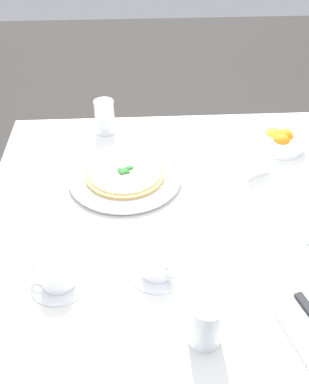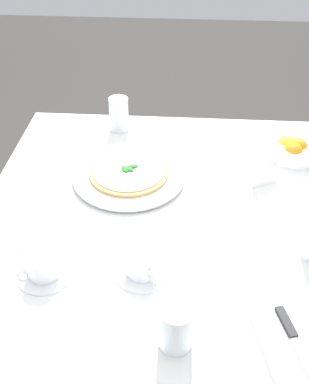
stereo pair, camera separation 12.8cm
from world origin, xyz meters
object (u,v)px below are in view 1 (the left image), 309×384
Objects in this scene: coffee_cup_near_right at (58,276)px; citrus_bowl at (280,141)px; coffee_cup_back_corner at (158,266)px; pizza at (125,173)px; water_glass_far_left at (105,119)px; water_glass_right_edge at (205,325)px; pizza_plate at (125,177)px; menu_card at (260,169)px.

citrus_bowl is (-0.54, 0.66, -0.00)m from coffee_cup_near_right.
coffee_cup_near_right reaches higher than coffee_cup_back_corner.
water_glass_far_left reaches higher than pizza.
water_glass_far_left is 0.87m from water_glass_right_edge.
water_glass_right_edge is (0.16, 0.31, 0.02)m from coffee_cup_near_right.
coffee_cup_back_corner is 0.68m from citrus_bowl.
pizza_plate is at bearing -168.84° from coffee_cup_back_corner.
coffee_cup_near_right is 1.22× the size of water_glass_right_edge.
coffee_cup_near_right is (0.39, -0.15, 0.02)m from pizza_plate.
pizza_plate is 1.41× the size of pizza.
water_glass_far_left reaches higher than menu_card.
coffee_cup_back_corner is 1.21× the size of water_glass_right_edge.
water_glass_far_left reaches higher than pizza_plate.
water_glass_far_left is at bearing -167.00° from pizza_plate.
menu_card is (-0.55, 0.25, -0.02)m from water_glass_right_edge.
coffee_cup_back_corner is at bearing -39.73° from citrus_bowl.
pizza_plate is 0.53m from citrus_bowl.
coffee_cup_back_corner is 0.20m from water_glass_right_edge.
coffee_cup_back_corner is 1.10× the size of water_glass_far_left.
menu_card is (-0.39, 0.56, 0.00)m from coffee_cup_near_right.
coffee_cup_near_right is (0.02, -0.23, 0.00)m from coffee_cup_back_corner.
coffee_cup_back_corner is at bearing 95.05° from coffee_cup_near_right.
coffee_cup_back_corner is 0.23m from coffee_cup_near_right.
pizza reaches higher than pizza_plate.
coffee_cup_near_right is at bearing -117.22° from water_glass_right_edge.
pizza is 2.90× the size of menu_card.
coffee_cup_near_right is at bearing -7.42° from water_glass_far_left.
water_glass_right_edge is 0.79m from citrus_bowl.
water_glass_far_left is at bearing -168.04° from coffee_cup_back_corner.
coffee_cup_near_right is at bearing -50.67° from citrus_bowl.
coffee_cup_back_corner reaches higher than pizza_plate.
water_glass_right_edge reaches higher than coffee_cup_back_corner.
menu_card is (0.29, 0.47, -0.02)m from water_glass_far_left.
pizza is 0.29m from water_glass_far_left.
pizza is at bearing -27.60° from menu_card.
pizza is at bearing -73.72° from citrus_bowl.
water_glass_right_edge reaches higher than citrus_bowl.
menu_card is (0.01, 0.40, 0.01)m from pizza.
menu_card is at bearing 88.99° from pizza.
menu_card is at bearing 155.80° from water_glass_right_edge.
coffee_cup_near_right is 1.11× the size of water_glass_far_left.
pizza is 2.22× the size of water_glass_right_edge.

